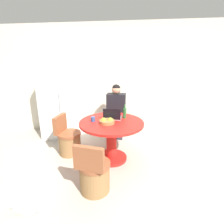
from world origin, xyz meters
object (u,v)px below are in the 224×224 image
object	(u,v)px
dining_table	(111,134)
laptop	(112,117)
chair_near_camera	(94,174)
person_seated	(116,111)
bottle	(125,113)
chair_left_side	(69,141)
cat	(23,208)
refrigerator	(58,102)
fruit_bowl	(107,121)

from	to	relation	value
dining_table	laptop	size ratio (longest dim) A/B	3.57
chair_near_camera	laptop	xyz separation A→B (m)	(0.12, 1.02, 0.52)
chair_near_camera	laptop	world-z (taller)	laptop
person_seated	laptop	size ratio (longest dim) A/B	4.05
bottle	chair_left_side	bearing A→B (deg)	-172.73
chair_near_camera	person_seated	distance (m)	1.72
chair_left_side	cat	bearing A→B (deg)	-174.76
laptop	person_seated	bearing A→B (deg)	-89.82
refrigerator	chair_near_camera	xyz separation A→B (m)	(1.28, -1.73, -0.58)
fruit_bowl	bottle	bearing A→B (deg)	47.57
fruit_bowl	cat	distance (m)	1.68
fruit_bowl	cat	size ratio (longest dim) A/B	0.60
laptop	cat	world-z (taller)	laptop
cat	person_seated	bearing A→B (deg)	-110.70
dining_table	fruit_bowl	xyz separation A→B (m)	(-0.06, -0.08, 0.27)
dining_table	refrigerator	bearing A→B (deg)	148.12
chair_near_camera	chair_left_side	world-z (taller)	same
dining_table	fruit_bowl	bearing A→B (deg)	-126.78
fruit_bowl	chair_near_camera	bearing A→B (deg)	-94.00
refrigerator	cat	world-z (taller)	refrigerator
chair_near_camera	person_seated	world-z (taller)	person_seated
refrigerator	cat	bearing A→B (deg)	-76.97
chair_left_side	chair_near_camera	bearing A→B (deg)	-135.95
refrigerator	bottle	xyz separation A→B (m)	(1.62, -0.64, 0.01)
person_seated	cat	bearing A→B (deg)	68.10
laptop	dining_table	bearing A→B (deg)	90.37
dining_table	bottle	distance (m)	0.46
bottle	cat	bearing A→B (deg)	-124.42
bottle	laptop	bearing A→B (deg)	-164.02
dining_table	fruit_bowl	distance (m)	0.29
dining_table	bottle	world-z (taller)	bottle
laptop	cat	size ratio (longest dim) A/B	0.74
bottle	fruit_bowl	bearing A→B (deg)	-132.43
chair_near_camera	cat	size ratio (longest dim) A/B	1.79
laptop	fruit_bowl	size ratio (longest dim) A/B	1.22
chair_left_side	bottle	bearing A→B (deg)	-76.87
dining_table	person_seated	world-z (taller)	person_seated
laptop	bottle	world-z (taller)	bottle
person_seated	chair_left_side	bearing A→B (deg)	39.59
chair_left_side	fruit_bowl	distance (m)	0.97
refrigerator	chair_left_side	size ratio (longest dim) A/B	2.15
bottle	refrigerator	bearing A→B (deg)	158.35
chair_near_camera	bottle	xyz separation A→B (m)	(0.34, 1.08, 0.59)
laptop	fruit_bowl	distance (m)	0.25
chair_near_camera	bottle	size ratio (longest dim) A/B	2.91
refrigerator	dining_table	xyz separation A→B (m)	(1.40, -0.87, -0.33)
dining_table	chair_near_camera	distance (m)	0.90
bottle	cat	xyz separation A→B (m)	(-1.10, -1.60, -0.76)
chair_near_camera	person_seated	xyz separation A→B (m)	(0.11, 1.66, 0.44)
person_seated	bottle	size ratio (longest dim) A/B	4.85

